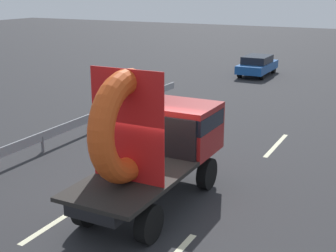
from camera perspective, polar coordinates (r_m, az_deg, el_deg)
name	(u,v)px	position (r m, az deg, el deg)	size (l,w,h in m)	color
ground_plane	(145,203)	(12.51, -2.77, -9.38)	(120.00, 120.00, 0.00)	#28282B
flatbed_truck	(158,138)	(12.03, -1.25, -1.52)	(2.02, 5.18, 3.75)	black
distant_sedan	(257,65)	(30.96, 10.84, 7.34)	(1.70, 3.96, 1.29)	black
guardrail	(78,123)	(18.09, -10.88, 0.39)	(0.10, 16.09, 0.71)	gray
lane_dash_left_near	(58,220)	(11.94, -13.25, -11.14)	(2.59, 0.16, 0.01)	beige
lane_dash_left_far	(188,137)	(17.76, 2.43, -1.40)	(2.46, 0.16, 0.01)	beige
lane_dash_right_far	(276,145)	(17.32, 13.06, -2.29)	(2.85, 0.16, 0.01)	beige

